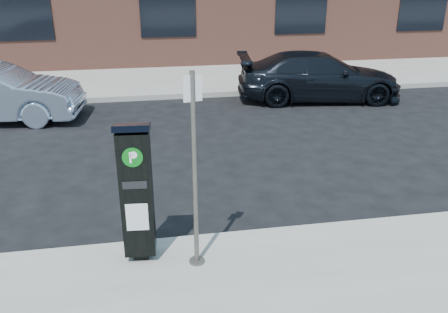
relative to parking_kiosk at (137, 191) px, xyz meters
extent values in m
plane|color=black|center=(1.24, 0.35, -1.12)|extent=(120.00, 120.00, 0.00)
cube|color=gray|center=(1.24, 14.35, -1.04)|extent=(60.00, 12.00, 0.15)
cube|color=#9E9B93|center=(1.24, 0.33, -1.04)|extent=(60.00, 0.12, 0.16)
cube|color=#9E9B93|center=(1.24, 8.37, -1.04)|extent=(60.00, 0.12, 0.16)
cube|color=black|center=(0.00, 0.00, -0.92)|extent=(0.21, 0.21, 0.10)
cube|color=black|center=(0.00, 0.00, -0.03)|extent=(0.42, 0.37, 1.67)
cube|color=black|center=(0.00, 0.00, 0.84)|extent=(0.46, 0.42, 0.15)
cylinder|color=#075711|center=(-0.01, -0.17, 0.53)|extent=(0.25, 0.03, 0.25)
cube|color=white|center=(-0.01, -0.17, 0.53)|extent=(0.09, 0.01, 0.14)
cube|color=silver|center=(-0.01, -0.17, -0.28)|extent=(0.28, 0.03, 0.37)
cube|color=black|center=(-0.01, -0.17, 0.16)|extent=(0.29, 0.03, 0.10)
cylinder|color=#4A4641|center=(0.71, -0.26, -0.95)|extent=(0.20, 0.20, 0.03)
cylinder|color=#4A4641|center=(0.71, -0.26, 0.29)|extent=(0.06, 0.06, 2.52)
cube|color=silver|center=(0.71, -0.26, 1.35)|extent=(0.22, 0.07, 0.30)
imported|color=black|center=(5.28, 7.58, -0.43)|extent=(4.95, 2.51, 1.38)
camera|label=1|loc=(0.16, -5.45, 2.66)|focal=38.00mm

